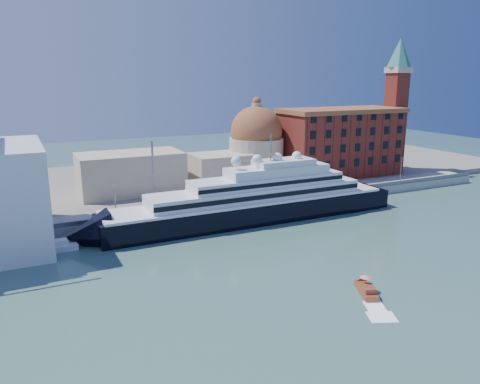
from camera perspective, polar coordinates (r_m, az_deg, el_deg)
ground at (r=99.47m, az=6.36°, el=-7.20°), size 400.00×400.00×0.00m
quay at (r=127.60m, az=-1.76°, el=-1.77°), size 180.00×10.00×2.50m
land at (r=164.87m, az=-7.61°, el=1.61°), size 260.00×72.00×2.00m
quay_fence at (r=123.16m, az=-0.91°, el=-1.45°), size 180.00×0.10×1.20m
superyacht at (r=116.95m, az=0.21°, el=-1.62°), size 85.25×11.82×25.48m
service_barge at (r=106.04m, az=-22.08°, el=-6.41°), size 11.32×4.42×2.50m
water_taxi at (r=83.16m, az=15.18°, el=-11.40°), size 4.88×7.24×3.28m
warehouse at (r=166.91m, az=12.18°, el=6.03°), size 43.00×19.00×23.25m
campanile at (r=181.40m, az=18.53°, el=10.98°), size 8.40×8.40×47.00m
church at (r=149.26m, az=-3.28°, el=4.30°), size 66.00×18.00×25.50m
lamp_posts at (r=119.46m, az=-7.00°, el=1.29°), size 120.80×2.40×18.00m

